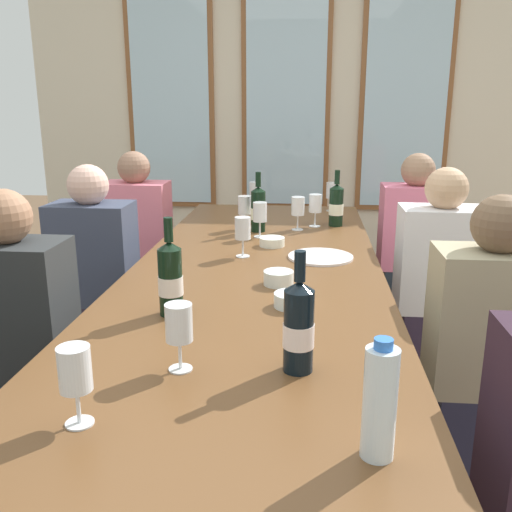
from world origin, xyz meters
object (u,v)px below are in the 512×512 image
Objects in this scene: wine_glass_5 at (298,207)px; seated_person_0 at (20,351)px; wine_glass_4 at (315,205)px; seated_person_4 at (139,249)px; wine_glass_6 at (260,214)px; seated_person_1 at (485,366)px; water_bottle at (380,402)px; wine_bottle_2 at (258,209)px; seated_person_7 at (437,293)px; tasting_bowl_0 at (272,242)px; wine_bottle_1 at (170,278)px; wine_glass_8 at (245,207)px; seated_person_6 at (96,286)px; wine_glass_1 at (179,326)px; white_plate_0 at (321,257)px; seated_person_5 at (412,254)px; wine_glass_7 at (332,192)px; wine_bottle_3 at (299,326)px; wine_glass_2 at (255,191)px; wine_glass_3 at (243,229)px; tasting_bowl_1 at (279,278)px; wine_glass_0 at (75,371)px; dining_table at (256,283)px; wine_bottle_0 at (336,205)px; tasting_bowl_2 at (292,300)px.

seated_person_0 is at bearing -130.83° from wine_glass_5.
seated_person_4 is (-1.05, 0.24, -0.33)m from wine_glass_4.
wine_glass_6 is 1.28m from seated_person_1.
wine_bottle_2 is at bearing 101.93° from water_bottle.
seated_person_7 is at bearing 90.00° from seated_person_1.
tasting_bowl_0 is at bearing 41.95° from seated_person_0.
wine_glass_6 is 0.16× the size of seated_person_0.
seated_person_7 is (0.77, 0.02, -0.23)m from tasting_bowl_0.
wine_bottle_1 reaches higher than wine_glass_8.
wine_glass_1 is at bearing -60.38° from seated_person_6.
wine_glass_8 is at bearing 160.80° from seated_person_7.
wine_glass_1 is at bearing -108.77° from white_plate_0.
wine_glass_7 is at bearing 158.97° from seated_person_5.
seated_person_6 is at bearing 129.38° from wine_bottle_3.
wine_glass_2 is 0.16× the size of seated_person_6.
wine_glass_3 is (0.14, 0.70, 0.00)m from wine_bottle_1.
wine_glass_1 is at bearing -101.73° from wine_glass_7.
tasting_bowl_1 is at bearing -97.87° from wine_glass_4.
tasting_bowl_1 reaches higher than white_plate_0.
wine_glass_3 is (-0.42, 1.38, 0.01)m from water_bottle.
wine_bottle_2 is at bearing 100.08° from tasting_bowl_1.
wine_glass_0 is 0.16× the size of seated_person_7.
wine_glass_6 is (-0.22, 1.41, -0.00)m from wine_bottle_3.
wine_glass_5 reaches higher than tasting_bowl_1.
dining_table is at bearing -86.72° from wine_glass_6.
wine_bottle_1 is (-0.57, -1.36, 0.01)m from wine_bottle_0.
wine_glass_3 is (-0.23, 0.59, 0.10)m from tasting_bowl_2.
wine_glass_8 is (-0.17, 0.35, 0.10)m from tasting_bowl_0.
seated_person_0 reaches higher than wine_glass_2.
wine_bottle_0 reaches higher than wine_glass_1.
seated_person_0 is 1.00× the size of seated_person_1.
seated_person_7 reaches higher than tasting_bowl_0.
wine_glass_3 is at bearing 104.05° from wine_bottle_3.
wine_glass_5 is (0.37, 1.24, 0.00)m from wine_bottle_1.
wine_bottle_3 is 1.29× the size of water_bottle.
wine_glass_1 is 1.00× the size of wine_glass_3.
wine_bottle_2 is 0.33m from tasting_bowl_0.
seated_person_0 is at bearing 144.80° from wine_glass_1.
wine_bottle_2 is 1.27× the size of water_bottle.
wine_glass_5 is 0.58m from wine_glass_7.
white_plate_0 is at bearing -97.79° from wine_bottle_0.
wine_bottle_3 is 1.61m from seated_person_6.
wine_bottle_0 is 2.72× the size of tasting_bowl_1.
wine_glass_0 is at bearing -147.32° from wine_bottle_3.
tasting_bowl_1 is at bearing -75.91° from wine_glass_8.
wine_glass_0 is 0.16× the size of seated_person_6.
wine_glass_7 is (-0.00, 2.47, 0.00)m from water_bottle.
wine_glass_4 is at bearing 65.38° from tasting_bowl_0.
wine_bottle_3 reaches higher than tasting_bowl_0.
dining_table is 25.83× the size of tasting_bowl_1.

